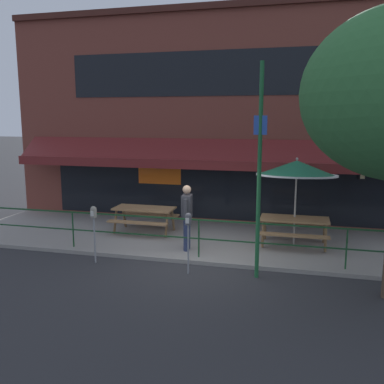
{
  "coord_description": "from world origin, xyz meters",
  "views": [
    {
      "loc": [
        2.37,
        -9.6,
        3.52
      ],
      "look_at": [
        -0.51,
        1.6,
        1.5
      ],
      "focal_mm": 40.0,
      "sensor_mm": 36.0,
      "label": 1
    }
  ],
  "objects": [
    {
      "name": "patio_umbrella_centre",
      "position": [
        2.26,
        2.02,
        2.18
      ],
      "size": [
        2.14,
        2.14,
        2.38
      ],
      "color": "#B7B2A8",
      "rests_on": "patio_deck"
    },
    {
      "name": "ground_plane",
      "position": [
        0.0,
        0.0,
        0.0
      ],
      "size": [
        120.0,
        120.0,
        0.0
      ],
      "primitive_type": "plane",
      "color": "#2D2D30"
    },
    {
      "name": "picnic_table_left",
      "position": [
        -2.12,
        2.14,
        0.71
      ],
      "size": [
        1.8,
        1.42,
        0.76
      ],
      "color": "#997047",
      "rests_on": "patio_deck"
    },
    {
      "name": "street_sign_pole",
      "position": [
        1.51,
        -0.45,
        2.39
      ],
      "size": [
        0.28,
        0.09,
        4.67
      ],
      "color": "#1E6033",
      "rests_on": "ground"
    },
    {
      "name": "picnic_table_centre",
      "position": [
        2.26,
        1.88,
        0.71
      ],
      "size": [
        1.8,
        1.42,
        0.76
      ],
      "color": "#997047",
      "rests_on": "patio_deck"
    },
    {
      "name": "pedestrian_walking",
      "position": [
        -0.44,
        0.81,
        1.06
      ],
      "size": [
        0.28,
        0.62,
        1.71
      ],
      "color": "navy",
      "rests_on": "patio_deck"
    },
    {
      "name": "patio_railing",
      "position": [
        0.0,
        0.3,
        0.8
      ],
      "size": [
        13.84,
        0.04,
        0.97
      ],
      "color": "#194723",
      "rests_on": "patio_deck"
    },
    {
      "name": "patio_deck",
      "position": [
        0.0,
        2.0,
        0.05
      ],
      "size": [
        15.0,
        4.0,
        0.1
      ],
      "primitive_type": "cube",
      "color": "gray",
      "rests_on": "ground"
    },
    {
      "name": "parking_meter_near",
      "position": [
        -2.42,
        -0.47,
        1.15
      ],
      "size": [
        0.15,
        0.16,
        1.42
      ],
      "color": "gray",
      "rests_on": "ground"
    },
    {
      "name": "parking_meter_far",
      "position": [
        -0.03,
        -0.61,
        1.15
      ],
      "size": [
        0.15,
        0.16,
        1.42
      ],
      "color": "gray",
      "rests_on": "ground"
    },
    {
      "name": "restaurant_building",
      "position": [
        0.0,
        4.22,
        3.48
      ],
      "size": [
        15.0,
        1.6,
        7.0
      ],
      "color": "brown",
      "rests_on": "ground"
    }
  ]
}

